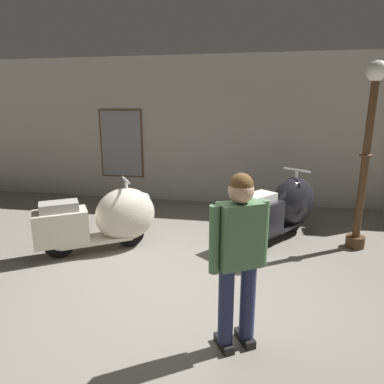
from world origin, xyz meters
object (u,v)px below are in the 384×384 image
at_px(scooter_0, 107,219).
at_px(lamppost, 367,149).
at_px(visitor_0, 239,251).
at_px(scooter_1, 283,207).

height_order(scooter_0, lamppost, lamppost).
relative_size(scooter_0, visitor_0, 1.08).
distance_m(scooter_1, lamppost, 1.53).
height_order(scooter_0, visitor_0, visitor_0).
bearing_deg(lamppost, visitor_0, -123.29).
height_order(scooter_0, scooter_1, scooter_1).
relative_size(lamppost, visitor_0, 1.70).
bearing_deg(scooter_0, visitor_0, -75.11).
bearing_deg(visitor_0, scooter_0, 18.07).
distance_m(scooter_0, lamppost, 4.00).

